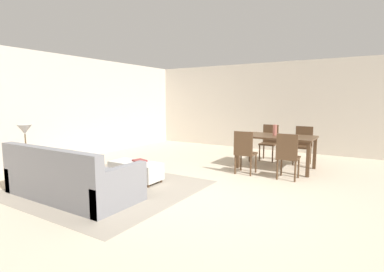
% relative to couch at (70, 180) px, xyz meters
% --- Properties ---
extents(ground_plane, '(10.80, 10.80, 0.00)m').
position_rel_couch_xyz_m(ground_plane, '(1.85, 1.13, -0.29)').
color(ground_plane, beige).
extents(wall_back, '(9.00, 0.12, 2.70)m').
position_rel_couch_xyz_m(wall_back, '(1.85, 6.13, 1.06)').
color(wall_back, beige).
rests_on(wall_back, ground_plane).
extents(wall_left, '(0.12, 11.00, 2.70)m').
position_rel_couch_xyz_m(wall_left, '(-2.65, 1.63, 1.06)').
color(wall_left, beige).
rests_on(wall_left, ground_plane).
extents(area_rug, '(3.00, 2.80, 0.01)m').
position_rel_couch_xyz_m(area_rug, '(0.14, 0.65, -0.28)').
color(area_rug, gray).
rests_on(area_rug, ground_plane).
extents(couch, '(2.29, 0.99, 0.86)m').
position_rel_couch_xyz_m(couch, '(0.00, 0.00, 0.00)').
color(couch, gray).
rests_on(couch, ground_plane).
extents(ottoman_table, '(1.04, 0.47, 0.38)m').
position_rel_couch_xyz_m(ottoman_table, '(0.28, 1.24, -0.07)').
color(ottoman_table, silver).
rests_on(ottoman_table, ground_plane).
extents(side_table, '(0.40, 0.40, 0.58)m').
position_rel_couch_xyz_m(side_table, '(-1.45, 0.12, 0.17)').
color(side_table, brown).
rests_on(side_table, ground_plane).
extents(table_lamp, '(0.26, 0.26, 0.53)m').
position_rel_couch_xyz_m(table_lamp, '(-1.45, 0.12, 0.71)').
color(table_lamp, brown).
rests_on(table_lamp, side_table).
extents(dining_table, '(1.64, 0.96, 0.76)m').
position_rel_couch_xyz_m(dining_table, '(2.30, 3.71, 0.38)').
color(dining_table, '#513823').
rests_on(dining_table, ground_plane).
extents(dining_chair_near_left, '(0.41, 0.41, 0.92)m').
position_rel_couch_xyz_m(dining_chair_near_left, '(1.87, 2.84, 0.23)').
color(dining_chair_near_left, '#513823').
rests_on(dining_chair_near_left, ground_plane).
extents(dining_chair_near_right, '(0.41, 0.41, 0.92)m').
position_rel_couch_xyz_m(dining_chair_near_right, '(2.75, 2.88, 0.23)').
color(dining_chair_near_right, '#513823').
rests_on(dining_chair_near_right, ground_plane).
extents(dining_chair_far_left, '(0.40, 0.40, 0.92)m').
position_rel_couch_xyz_m(dining_chair_far_left, '(1.88, 4.58, 0.23)').
color(dining_chair_far_left, '#513823').
rests_on(dining_chair_far_left, ground_plane).
extents(dining_chair_far_right, '(0.41, 0.41, 0.92)m').
position_rel_couch_xyz_m(dining_chair_far_right, '(2.72, 4.53, 0.23)').
color(dining_chair_far_right, '#513823').
rests_on(dining_chair_far_right, ground_plane).
extents(vase_centerpiece, '(0.09, 0.09, 0.24)m').
position_rel_couch_xyz_m(vase_centerpiece, '(2.24, 3.75, 0.60)').
color(vase_centerpiece, '#B26659').
rests_on(vase_centerpiece, dining_table).
extents(book_on_ottoman, '(0.31, 0.27, 0.03)m').
position_rel_couch_xyz_m(book_on_ottoman, '(0.31, 1.32, 0.11)').
color(book_on_ottoman, maroon).
rests_on(book_on_ottoman, ottoman_table).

